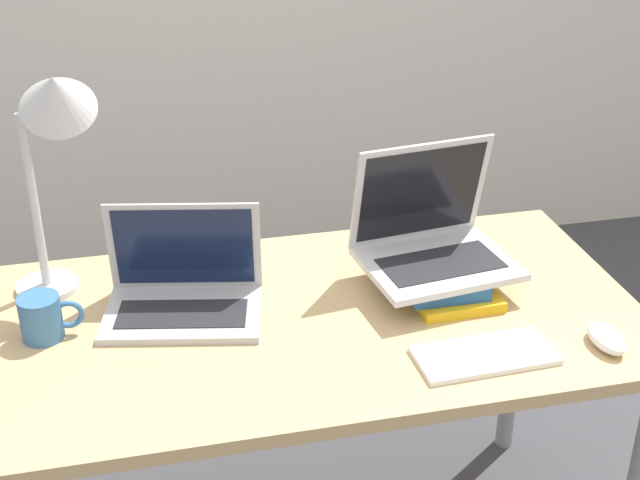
% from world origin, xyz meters
% --- Properties ---
extents(desk, '(1.42, 0.76, 0.75)m').
position_xyz_m(desk, '(0.00, 0.38, 0.66)').
color(desk, tan).
rests_on(desk, ground_plane).
extents(laptop_left, '(0.37, 0.28, 0.23)m').
position_xyz_m(laptop_left, '(-0.28, 0.46, 0.79)').
color(laptop_left, '#B2B2B7').
rests_on(laptop_left, desk).
extents(book_stack, '(0.21, 0.27, 0.06)m').
position_xyz_m(book_stack, '(0.30, 0.42, 0.77)').
color(book_stack, gold).
rests_on(book_stack, desk).
extents(laptop_on_books, '(0.36, 0.30, 0.27)m').
position_xyz_m(laptop_on_books, '(0.29, 0.46, 0.86)').
color(laptop_on_books, silver).
rests_on(laptop_on_books, book_stack).
extents(wireless_keyboard, '(0.29, 0.14, 0.01)m').
position_xyz_m(wireless_keyboard, '(0.29, 0.14, 0.75)').
color(wireless_keyboard, white).
rests_on(wireless_keyboard, desk).
extents(mouse, '(0.06, 0.11, 0.04)m').
position_xyz_m(mouse, '(0.55, 0.12, 0.77)').
color(mouse, white).
rests_on(mouse, desk).
extents(mug, '(0.13, 0.09, 0.10)m').
position_xyz_m(mug, '(-0.57, 0.42, 0.79)').
color(mug, teal).
rests_on(mug, desk).
extents(desk_lamp, '(0.23, 0.20, 0.56)m').
position_xyz_m(desk_lamp, '(-0.51, 0.59, 1.16)').
color(desk_lamp, silver).
rests_on(desk_lamp, desk).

